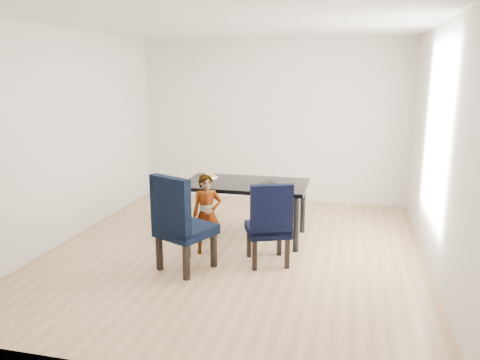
% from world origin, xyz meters
% --- Properties ---
extents(floor, '(4.50, 5.00, 0.01)m').
position_xyz_m(floor, '(0.00, 0.00, -0.01)').
color(floor, tan).
rests_on(floor, ground).
extents(ceiling, '(4.50, 5.00, 0.01)m').
position_xyz_m(ceiling, '(0.00, 0.00, 2.71)').
color(ceiling, white).
rests_on(ceiling, wall_back).
extents(wall_back, '(4.50, 0.01, 2.70)m').
position_xyz_m(wall_back, '(0.00, 2.50, 1.35)').
color(wall_back, silver).
rests_on(wall_back, ground).
extents(wall_front, '(4.50, 0.01, 2.70)m').
position_xyz_m(wall_front, '(0.00, -2.50, 1.35)').
color(wall_front, white).
rests_on(wall_front, ground).
extents(wall_left, '(0.01, 5.00, 2.70)m').
position_xyz_m(wall_left, '(-2.25, 0.00, 1.35)').
color(wall_left, white).
rests_on(wall_left, ground).
extents(wall_right, '(0.01, 5.00, 2.70)m').
position_xyz_m(wall_right, '(2.25, 0.00, 1.35)').
color(wall_right, silver).
rests_on(wall_right, ground).
extents(dining_table, '(1.60, 0.90, 0.75)m').
position_xyz_m(dining_table, '(0.00, 0.50, 0.38)').
color(dining_table, black).
rests_on(dining_table, floor).
extents(chair_left, '(0.70, 0.72, 1.09)m').
position_xyz_m(chair_left, '(-0.41, -0.66, 0.55)').
color(chair_left, black).
rests_on(chair_left, floor).
extents(chair_right, '(0.61, 0.63, 0.97)m').
position_xyz_m(chair_right, '(0.44, -0.28, 0.49)').
color(chair_right, black).
rests_on(chair_right, floor).
extents(child, '(0.42, 0.35, 0.97)m').
position_xyz_m(child, '(-0.32, -0.15, 0.49)').
color(child, '#D44B11').
rests_on(child, floor).
extents(plate, '(0.31, 0.31, 0.01)m').
position_xyz_m(plate, '(-0.54, 0.64, 0.76)').
color(plate, white).
rests_on(plate, dining_table).
extents(sandwich, '(0.16, 0.09, 0.06)m').
position_xyz_m(sandwich, '(-0.53, 0.63, 0.79)').
color(sandwich, gold).
rests_on(sandwich, plate).
extents(laptop, '(0.37, 0.28, 0.03)m').
position_xyz_m(laptop, '(0.36, 0.41, 0.76)').
color(laptop, black).
rests_on(laptop, dining_table).
extents(cable_tangle, '(0.17, 0.17, 0.01)m').
position_xyz_m(cable_tangle, '(0.34, 0.43, 0.75)').
color(cable_tangle, black).
rests_on(cable_tangle, dining_table).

